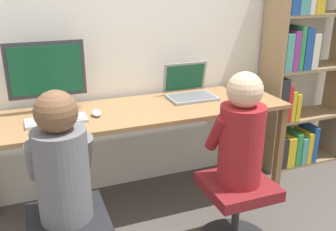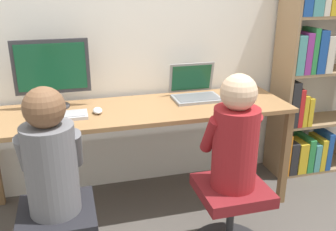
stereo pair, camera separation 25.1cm
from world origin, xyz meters
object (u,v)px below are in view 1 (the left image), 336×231
laptop (190,91)px  person_at_laptop (241,134)px  office_chair_right (236,211)px  keyboard (56,121)px  bookshelf (298,77)px  desktop_monitor (47,75)px  person_at_monitor (61,163)px

laptop → person_at_laptop: size_ratio=0.52×
office_chair_right → person_at_laptop: size_ratio=0.71×
laptop → keyboard: 1.03m
office_chair_right → keyboard: bearing=147.6°
laptop → keyboard: (-1.01, -0.18, -0.04)m
keyboard → office_chair_right: bearing=-32.4°
office_chair_right → bookshelf: bearing=37.4°
person_at_laptop → bookshelf: size_ratio=0.38×
laptop → office_chair_right: 0.98m
desktop_monitor → laptop: (1.02, -0.05, -0.20)m
desktop_monitor → bookshelf: (2.06, -0.03, -0.20)m
keyboard → laptop: bearing=10.1°
office_chair_right → person_at_monitor: size_ratio=0.71×
desktop_monitor → person_at_laptop: 1.32m
person_at_monitor → laptop: bearing=36.8°
person_at_monitor → bookshelf: size_ratio=0.37×
desktop_monitor → person_at_laptop: desktop_monitor is taller
bookshelf → desktop_monitor: bearing=179.2°
office_chair_right → person_at_monitor: 1.14m
laptop → person_at_monitor: 1.31m
office_chair_right → person_at_laptop: (0.00, 0.00, 0.53)m
keyboard → person_at_monitor: 0.60m
keyboard → person_at_laptop: 1.15m
keyboard → office_chair_right: (0.98, -0.62, -0.53)m
laptop → bookshelf: bookshelf is taller
person_at_monitor → office_chair_right: bearing=-1.0°
keyboard → person_at_laptop: size_ratio=0.56×
keyboard → person_at_laptop: (0.98, -0.62, 0.00)m
office_chair_right → bookshelf: size_ratio=0.26×
person_at_monitor → bookshelf: 2.23m
bookshelf → person_at_laptop: bearing=-142.7°
desktop_monitor → person_at_laptop: size_ratio=0.75×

